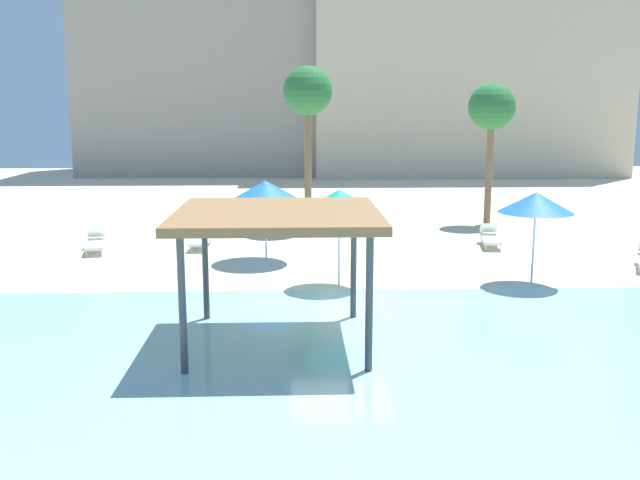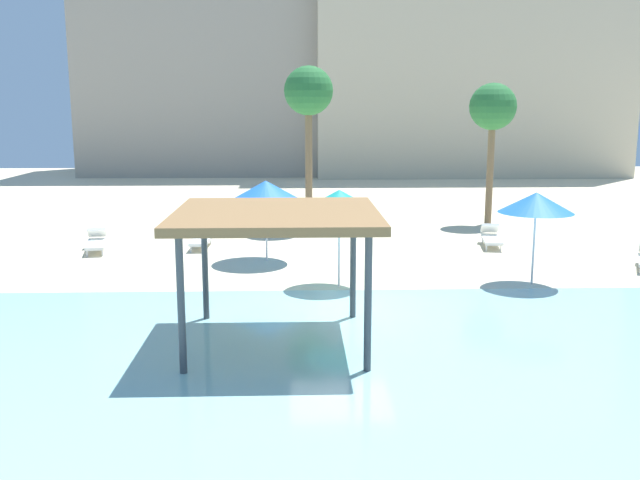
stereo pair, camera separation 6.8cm
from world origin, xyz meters
name	(u,v)px [view 1 (the left image)]	position (x,y,z in m)	size (l,w,h in m)	color
ground_plane	(341,307)	(0.00, 0.00, 0.00)	(80.00, 80.00, 0.00)	beige
lagoon_water	(362,392)	(0.00, -5.25, 0.02)	(44.00, 13.50, 0.04)	#8CC6CC
shade_pavilion	(277,219)	(-1.47, -2.60, 2.60)	(4.07, 4.07, 2.78)	#42474C
beach_umbrella_blue_0	(536,203)	(5.39, 2.04, 2.28)	(2.02, 2.02, 2.56)	silver
beach_umbrella_teal_2	(339,200)	(0.07, 2.04, 2.39)	(1.90, 1.90, 2.65)	silver
beach_umbrella_blue_3	(265,191)	(-2.02, 5.29, 2.24)	(2.36, 2.36, 2.56)	silver
lounge_chair_0	(95,242)	(-7.86, 7.10, 0.33)	(0.97, 1.98, 0.74)	white
lounge_chair_4	(490,237)	(5.76, 7.49, 0.33)	(0.90, 1.97, 0.74)	white
lounge_chair_5	(201,238)	(-4.38, 7.65, 0.33)	(0.63, 1.90, 0.74)	white
palm_tree_0	(308,95)	(-0.57, 11.16, 5.27)	(1.90, 1.90, 6.38)	brown
palm_tree_2	(492,110)	(6.91, 12.17, 4.69)	(1.90, 1.90, 5.77)	brown
hotel_block_0	(239,51)	(-5.05, 36.97, 8.80)	(22.16, 10.12, 17.61)	#9E9384
hotel_block_1	(465,43)	(11.15, 35.03, 9.27)	(21.52, 9.12, 18.54)	beige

